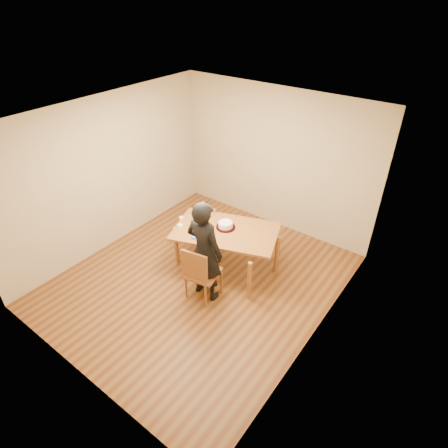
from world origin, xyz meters
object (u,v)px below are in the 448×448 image
Objects in this scene: cake at (226,225)px; dining_table at (226,231)px; cake_plate at (226,227)px; dining_chair at (203,273)px; person at (204,251)px.

dining_table is at bearing -50.31° from cake.
cake is at bearing 0.00° from cake_plate.
cake_plate reaches higher than dining_chair.
cake_plate is (-0.20, 0.83, 0.31)m from dining_chair.
dining_chair is 0.91m from cake_plate.
dining_chair is 0.39m from person.
cake reaches higher than cake_plate.
cake_plate reaches higher than dining_table.
dining_table is at bearing -79.52° from person.
person is at bearing -75.93° from cake.
person reaches higher than cake_plate.
dining_table is 0.84m from dining_chair.
cake reaches higher than dining_chair.
person is (0.20, -0.79, 0.03)m from cake.
cake_plate is at bearing -77.06° from person.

